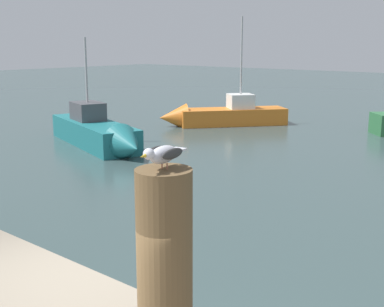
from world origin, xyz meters
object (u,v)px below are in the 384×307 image
at_px(seagull, 163,154).
at_px(boat_orange, 219,115).
at_px(mooring_post, 165,262).
at_px(boat_teal, 100,133).

distance_m(seagull, boat_orange, 19.82).
relative_size(seagull, boat_orange, 0.08).
relative_size(mooring_post, boat_teal, 0.18).
height_order(mooring_post, seagull, seagull).
bearing_deg(boat_teal, boat_orange, 88.71).
xyz_separation_m(seagull, boat_orange, (-11.62, 15.86, -2.50)).
xyz_separation_m(boat_orange, boat_teal, (-0.15, -6.57, 0.05)).
relative_size(seagull, boat_teal, 0.06).
xyz_separation_m(mooring_post, boat_orange, (-11.62, 15.85, -1.85)).
relative_size(boat_orange, boat_teal, 0.83).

